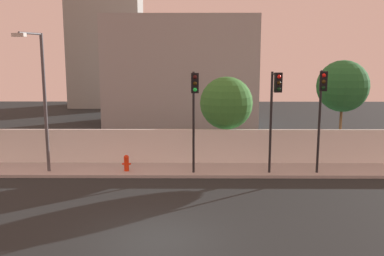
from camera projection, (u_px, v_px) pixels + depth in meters
ground_plane at (157, 241)px, 13.89m from camera, size 80.00×80.00×0.00m
sidewalk at (171, 170)px, 21.95m from camera, size 36.00×2.40×0.15m
perimeter_wall at (172, 146)px, 23.06m from camera, size 36.00×0.18×1.80m
traffic_light_left at (321, 100)px, 20.11m from camera, size 0.44×1.25×5.00m
traffic_light_center at (194, 101)px, 20.01m from camera, size 0.35×1.52×4.93m
traffic_light_right at (275, 101)px, 20.14m from camera, size 0.36×1.23×4.94m
street_lamp_curbside at (41, 92)px, 20.60m from camera, size 0.77×1.96×6.73m
fire_hydrant at (126, 162)px, 21.47m from camera, size 0.44×0.26×0.81m
roadside_tree_leftmost at (226, 103)px, 23.66m from camera, size 2.90×2.90×4.69m
roadside_tree_midleft at (343, 86)px, 23.46m from camera, size 2.81×2.81×5.58m
low_building_distant at (181, 71)px, 36.25m from camera, size 12.42×6.00×8.93m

